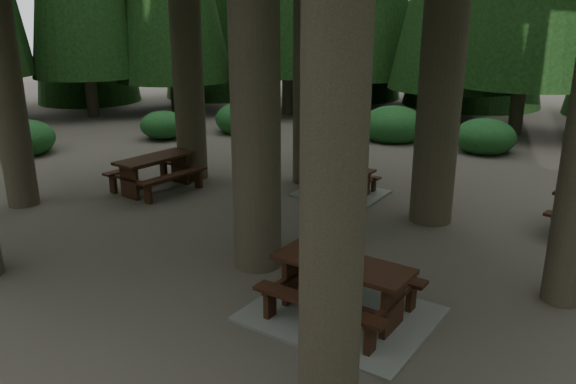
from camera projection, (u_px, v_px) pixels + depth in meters
The scene contains 5 objects.
ground at pixel (218, 257), 10.45m from camera, with size 80.00×80.00×0.00m, color #534B44.
picnic_table_a at pixel (341, 297), 8.31m from camera, with size 2.68×2.24×0.89m.
picnic_table_b at pixel (155, 168), 14.20m from camera, with size 1.69×2.08×0.88m.
picnic_table_c at pixel (341, 186), 13.99m from camera, with size 2.14×1.81×0.69m.
shrub_ring at pixel (272, 233), 10.51m from camera, with size 23.86×24.64×1.49m.
Camera 1 is at (6.72, -6.95, 4.33)m, focal length 35.00 mm.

